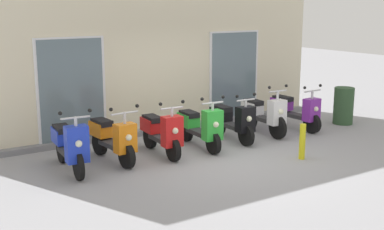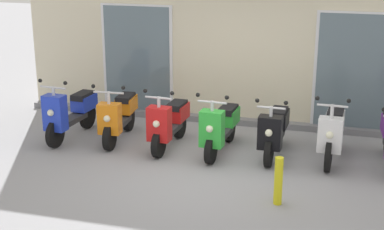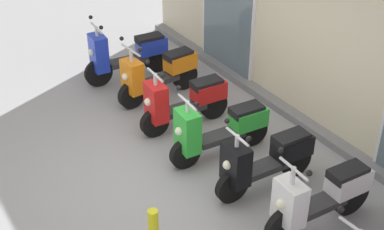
# 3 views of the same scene
# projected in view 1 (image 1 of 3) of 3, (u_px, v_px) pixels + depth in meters

# --- Properties ---
(ground_plane) EXTENTS (40.00, 40.00, 0.00)m
(ground_plane) POSITION_uv_depth(u_px,v_px,m) (224.00, 157.00, 10.07)
(ground_plane) COLOR #939399
(storefront_facade) EXTENTS (9.03, 0.50, 3.91)m
(storefront_facade) POSITION_uv_depth(u_px,v_px,m) (157.00, 51.00, 11.86)
(storefront_facade) COLOR beige
(storefront_facade) RESTS_ON ground_plane
(scooter_blue) EXTENTS (0.57, 1.64, 1.23)m
(scooter_blue) POSITION_uv_depth(u_px,v_px,m) (69.00, 144.00, 9.13)
(scooter_blue) COLOR black
(scooter_blue) RESTS_ON ground_plane
(scooter_orange) EXTENTS (0.61, 1.56, 1.17)m
(scooter_orange) POSITION_uv_depth(u_px,v_px,m) (112.00, 138.00, 9.73)
(scooter_orange) COLOR black
(scooter_orange) RESTS_ON ground_plane
(scooter_red) EXTENTS (0.55, 1.51, 1.17)m
(scooter_red) POSITION_uv_depth(u_px,v_px,m) (161.00, 132.00, 10.16)
(scooter_red) COLOR black
(scooter_red) RESTS_ON ground_plane
(scooter_green) EXTENTS (0.56, 1.60, 1.18)m
(scooter_green) POSITION_uv_depth(u_px,v_px,m) (200.00, 126.00, 10.66)
(scooter_green) COLOR black
(scooter_green) RESTS_ON ground_plane
(scooter_black) EXTENTS (0.53, 1.53, 1.12)m
(scooter_black) POSITION_uv_depth(u_px,v_px,m) (232.00, 120.00, 11.22)
(scooter_black) COLOR black
(scooter_black) RESTS_ON ground_plane
(scooter_white) EXTENTS (0.54, 1.58, 1.22)m
(scooter_white) POSITION_uv_depth(u_px,v_px,m) (264.00, 114.00, 11.76)
(scooter_white) COLOR black
(scooter_white) RESTS_ON ground_plane
(scooter_purple) EXTENTS (0.61, 1.56, 1.14)m
(scooter_purple) POSITION_uv_depth(u_px,v_px,m) (295.00, 110.00, 12.27)
(scooter_purple) COLOR black
(scooter_purple) RESTS_ON ground_plane
(trash_bin) EXTENTS (0.49, 0.49, 0.92)m
(trash_bin) POSITION_uv_depth(u_px,v_px,m) (344.00, 106.00, 12.81)
(trash_bin) COLOR #2D4C2D
(trash_bin) RESTS_ON ground_plane
(curb_bollard) EXTENTS (0.12, 0.12, 0.70)m
(curb_bollard) POSITION_uv_depth(u_px,v_px,m) (302.00, 142.00, 9.90)
(curb_bollard) COLOR yellow
(curb_bollard) RESTS_ON ground_plane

